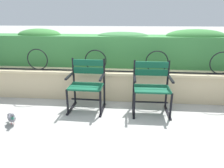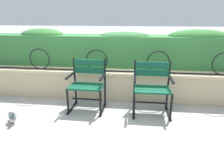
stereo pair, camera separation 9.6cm
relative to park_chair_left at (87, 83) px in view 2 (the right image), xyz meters
The scene contains 7 objects.
ground_plane 0.73m from the park_chair_left, 33.87° to the right, with size 60.00×60.00×0.00m, color #9E9E99.
stone_wall 0.72m from the park_chair_left, 48.00° to the left, with size 6.80×0.41×0.58m.
iron_arch_fence 0.54m from the park_chair_left, 70.99° to the left, with size 6.27×0.02×0.42m.
hedge_row 1.19m from the park_chair_left, 63.54° to the left, with size 6.66×0.58×0.77m.
park_chair_left is the anchor object (origin of this frame).
park_chair_right 1.12m from the park_chair_left, ahead, with size 0.64×0.53×0.87m.
pigeon_near_chairs 1.30m from the park_chair_left, 146.71° to the right, with size 0.23×0.24×0.22m.
Camera 2 is at (0.38, -2.97, 1.60)m, focal length 32.29 mm.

